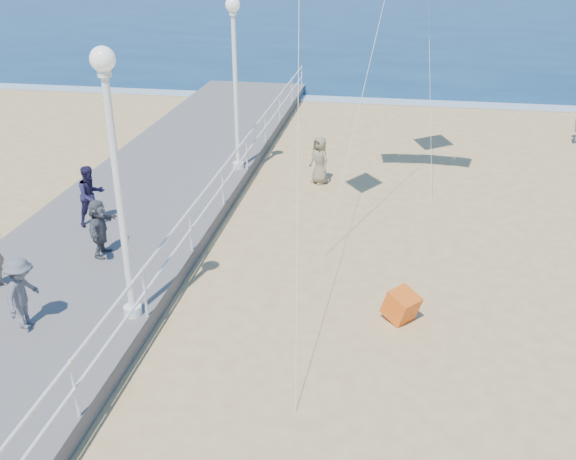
% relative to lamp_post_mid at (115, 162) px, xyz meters
% --- Properties ---
extents(ground, '(160.00, 160.00, 0.00)m').
position_rel_lamp_post_mid_xyz_m(ground, '(5.35, 0.00, -3.66)').
color(ground, tan).
rests_on(ground, ground).
extents(ocean, '(160.00, 90.00, 0.05)m').
position_rel_lamp_post_mid_xyz_m(ocean, '(5.35, 65.00, -3.65)').
color(ocean, '#0D2E4E').
rests_on(ocean, ground).
extents(surf_line, '(160.00, 1.20, 0.04)m').
position_rel_lamp_post_mid_xyz_m(surf_line, '(5.35, 20.50, -3.63)').
color(surf_line, silver).
rests_on(surf_line, ground).
extents(boardwalk, '(5.00, 44.00, 0.40)m').
position_rel_lamp_post_mid_xyz_m(boardwalk, '(-2.15, 0.00, -3.46)').
color(boardwalk, slate).
rests_on(boardwalk, ground).
extents(railing, '(0.05, 42.00, 0.55)m').
position_rel_lamp_post_mid_xyz_m(railing, '(0.30, 0.00, -2.41)').
color(railing, white).
rests_on(railing, boardwalk).
extents(lamp_post_mid, '(0.44, 0.44, 5.32)m').
position_rel_lamp_post_mid_xyz_m(lamp_post_mid, '(0.00, 0.00, 0.00)').
color(lamp_post_mid, white).
rests_on(lamp_post_mid, boardwalk).
extents(lamp_post_far, '(0.44, 0.44, 5.32)m').
position_rel_lamp_post_mid_xyz_m(lamp_post_far, '(0.00, 9.00, 0.00)').
color(lamp_post_far, white).
rests_on(lamp_post_far, boardwalk).
extents(spectator_2, '(0.58, 0.97, 1.48)m').
position_rel_lamp_post_mid_xyz_m(spectator_2, '(-1.88, -0.73, -2.52)').
color(spectator_2, '#5C5C61').
rests_on(spectator_2, boardwalk).
extents(spectator_5, '(0.48, 1.33, 1.42)m').
position_rel_lamp_post_mid_xyz_m(spectator_5, '(-1.74, 2.40, -2.55)').
color(spectator_5, '#505155').
rests_on(spectator_5, boardwalk).
extents(spectator_7, '(0.94, 0.98, 1.60)m').
position_rel_lamp_post_mid_xyz_m(spectator_7, '(-2.73, 4.09, -2.46)').
color(spectator_7, '#1E1939').
rests_on(spectator_7, boardwalk).
extents(beach_walker_c, '(0.89, 0.88, 1.55)m').
position_rel_lamp_post_mid_xyz_m(beach_walker_c, '(2.67, 9.14, -2.88)').
color(beach_walker_c, '#7F7458').
rests_on(beach_walker_c, ground).
extents(box_kite, '(0.90, 0.88, 0.74)m').
position_rel_lamp_post_mid_xyz_m(box_kite, '(5.37, 1.32, -3.36)').
color(box_kite, red).
rests_on(box_kite, ground).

